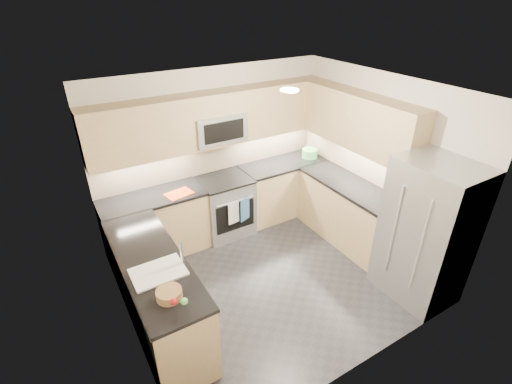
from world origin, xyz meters
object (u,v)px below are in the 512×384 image
at_px(utensil_bowl, 310,153).
at_px(gas_range, 225,206).
at_px(refrigerator, 426,233).
at_px(fruit_basket, 169,294).
at_px(microwave, 218,127).
at_px(cutting_board, 179,194).

bearing_deg(utensil_bowl, gas_range, 178.78).
xyz_separation_m(gas_range, utensil_bowl, (1.58, -0.03, 0.56)).
height_order(refrigerator, fruit_basket, refrigerator).
bearing_deg(microwave, gas_range, -90.00).
bearing_deg(gas_range, microwave, 90.00).
bearing_deg(gas_range, fruit_basket, -128.50).
xyz_separation_m(gas_range, microwave, (0.00, 0.12, 1.24)).
distance_m(gas_range, microwave, 1.25).
height_order(gas_range, cutting_board, cutting_board).
bearing_deg(cutting_board, gas_range, 8.02).
relative_size(utensil_bowl, cutting_board, 0.71).
distance_m(gas_range, refrigerator, 2.86).
bearing_deg(refrigerator, utensil_bowl, 86.88).
xyz_separation_m(refrigerator, cutting_board, (-2.20, 2.32, 0.05)).
bearing_deg(cutting_board, utensil_bowl, 1.76).
height_order(microwave, cutting_board, microwave).
relative_size(gas_range, refrigerator, 0.51).
height_order(gas_range, fruit_basket, fruit_basket).
bearing_deg(fruit_basket, refrigerator, -9.88).
bearing_deg(gas_range, cutting_board, -171.98).
height_order(microwave, refrigerator, microwave).
height_order(gas_range, refrigerator, refrigerator).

